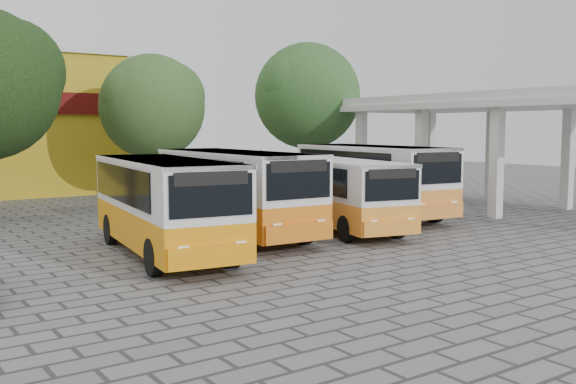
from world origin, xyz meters
TOP-DOWN VIEW (x-y plane):
  - ground at (0.00, 0.00)m, footprint 90.00×90.00m
  - terminal_shelter at (10.50, 4.00)m, footprint 6.80×15.80m
  - bus_far_left at (-7.11, 2.33)m, footprint 3.47×8.30m
  - bus_centre_left at (-3.65, 4.11)m, footprint 2.95×8.45m
  - bus_centre_right at (0.27, 2.98)m, footprint 3.81×7.71m
  - bus_far_right at (3.74, 5.15)m, footprint 3.57×8.77m
  - tree_middle at (-1.40, 16.44)m, footprint 5.77×5.49m
  - tree_right at (7.12, 14.27)m, footprint 6.32×6.02m

SIDE VIEW (x-z plane):
  - ground at x=0.00m, z-range 0.00..0.00m
  - bus_centre_right at x=0.27m, z-range 0.21..2.85m
  - bus_far_left at x=-7.11m, z-range 0.23..3.12m
  - bus_centre_left at x=-3.65m, z-range 0.24..3.24m
  - bus_far_right at x=3.74m, z-range 0.24..3.31m
  - terminal_shelter at x=10.50m, z-range 2.21..7.61m
  - tree_middle at x=-1.40m, z-range 1.28..8.96m
  - tree_right at x=7.12m, z-range 1.52..10.20m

